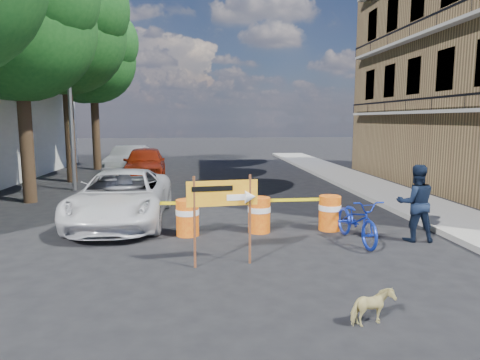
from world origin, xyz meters
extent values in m
plane|color=black|center=(0.00, 0.00, 0.00)|extent=(120.00, 120.00, 0.00)
cube|color=gray|center=(6.20, 6.00, 0.07)|extent=(2.40, 40.00, 0.15)
cylinder|color=#332316|center=(-6.80, 7.00, 2.38)|extent=(0.44, 0.44, 4.76)
sphere|color=#164E1A|center=(-6.80, 7.00, 5.95)|extent=(5.00, 5.00, 5.00)
sphere|color=#164E1A|center=(-7.55, 7.62, 5.27)|extent=(3.50, 3.50, 3.50)
cylinder|color=#332316|center=(-6.80, 12.00, 2.66)|extent=(0.44, 0.44, 5.32)
sphere|color=#164E1A|center=(-6.80, 12.00, 6.65)|extent=(5.40, 5.40, 5.40)
sphere|color=#164E1A|center=(-5.85, 11.46, 7.60)|extent=(4.05, 4.05, 4.05)
sphere|color=#164E1A|center=(-7.61, 12.68, 5.89)|extent=(3.78, 3.78, 3.78)
cylinder|color=#332316|center=(-6.80, 17.00, 2.46)|extent=(0.44, 0.44, 4.93)
sphere|color=#164E1A|center=(-6.80, 17.00, 6.16)|extent=(4.80, 4.80, 4.80)
sphere|color=#164E1A|center=(-5.96, 16.52, 7.04)|extent=(3.60, 3.60, 3.60)
sphere|color=#164E1A|center=(-7.52, 17.60, 5.46)|extent=(3.36, 3.36, 3.36)
cylinder|color=gray|center=(-6.00, 9.50, 4.00)|extent=(0.16, 0.16, 8.00)
cylinder|color=#E6420D|center=(-2.99, 2.27, 0.45)|extent=(0.56, 0.56, 0.90)
cylinder|color=white|center=(-2.99, 2.27, 0.60)|extent=(0.58, 0.58, 0.14)
cylinder|color=#E6420D|center=(-1.25, 2.17, 0.45)|extent=(0.56, 0.56, 0.90)
cylinder|color=white|center=(-1.25, 2.17, 0.60)|extent=(0.58, 0.58, 0.14)
cylinder|color=#E6420D|center=(0.57, 2.31, 0.45)|extent=(0.56, 0.56, 0.90)
cylinder|color=white|center=(0.57, 2.31, 0.60)|extent=(0.58, 0.58, 0.14)
cylinder|color=#E6420D|center=(2.42, 2.36, 0.45)|extent=(0.56, 0.56, 0.90)
cylinder|color=white|center=(2.42, 2.36, 0.60)|extent=(0.58, 0.58, 0.14)
cylinder|color=#592D19|center=(-1.04, -0.19, 0.90)|extent=(0.05, 0.05, 1.80)
cylinder|color=#592D19|center=(0.05, -0.04, 0.90)|extent=(0.05, 0.05, 1.80)
cube|color=orange|center=(-0.50, -0.12, 1.45)|extent=(1.39, 0.22, 0.50)
cube|color=white|center=(-0.22, -0.10, 1.36)|extent=(0.40, 0.06, 0.12)
cone|color=white|center=(0.05, -0.06, 1.36)|extent=(0.25, 0.29, 0.26)
cube|color=black|center=(-0.69, -0.16, 1.55)|extent=(0.79, 0.12, 0.10)
imported|color=black|center=(4.13, 1.20, 0.91)|extent=(0.98, 0.82, 1.82)
imported|color=#1630B8|center=(2.71, 1.20, 1.02)|extent=(0.80, 1.13, 2.04)
imported|color=#CBBD74|center=(1.44, -2.80, 0.26)|extent=(0.68, 0.46, 0.53)
imported|color=silver|center=(-3.10, 3.75, 0.72)|extent=(2.45, 5.23, 1.45)
imported|color=maroon|center=(-3.52, 12.37, 0.79)|extent=(2.16, 4.76, 1.58)
imported|color=#B0B2B8|center=(-4.64, 15.00, 0.73)|extent=(2.08, 4.61, 1.47)
camera|label=1|loc=(-0.94, -8.24, 2.86)|focal=32.00mm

